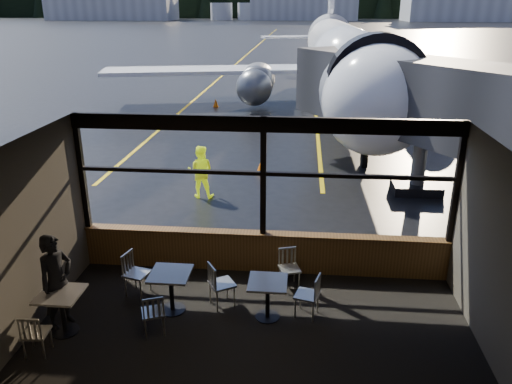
# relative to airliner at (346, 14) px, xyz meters

# --- Properties ---
(ground_plane) EXTENTS (520.00, 520.00, 0.00)m
(ground_plane) POSITION_rel_airliner_xyz_m (-2.93, 100.91, -5.09)
(ground_plane) COLOR black
(ground_plane) RESTS_ON ground
(carpet_floor) EXTENTS (8.00, 6.00, 0.01)m
(carpet_floor) POSITION_rel_airliner_xyz_m (-2.93, -22.09, -5.08)
(carpet_floor) COLOR black
(carpet_floor) RESTS_ON ground
(ceiling) EXTENTS (8.00, 6.00, 0.04)m
(ceiling) POSITION_rel_airliner_xyz_m (-2.93, -22.09, -1.59)
(ceiling) COLOR #38332D
(ceiling) RESTS_ON ground
(wall_left) EXTENTS (0.04, 6.00, 3.50)m
(wall_left) POSITION_rel_airliner_xyz_m (-6.93, -22.09, -3.34)
(wall_left) COLOR #4D473D
(wall_left) RESTS_ON ground
(window_sill) EXTENTS (8.00, 0.28, 0.90)m
(window_sill) POSITION_rel_airliner_xyz_m (-2.93, -19.09, -4.64)
(window_sill) COLOR brown
(window_sill) RESTS_ON ground
(window_header) EXTENTS (8.00, 0.18, 0.30)m
(window_header) POSITION_rel_airliner_xyz_m (-2.93, -19.09, -1.74)
(window_header) COLOR black
(window_header) RESTS_ON ground
(mullion_left) EXTENTS (0.12, 0.12, 2.60)m
(mullion_left) POSITION_rel_airliner_xyz_m (-6.88, -19.09, -2.89)
(mullion_left) COLOR black
(mullion_left) RESTS_ON ground
(mullion_centre) EXTENTS (0.12, 0.12, 2.60)m
(mullion_centre) POSITION_rel_airliner_xyz_m (-2.93, -19.09, -2.89)
(mullion_centre) COLOR black
(mullion_centre) RESTS_ON ground
(mullion_right) EXTENTS (0.12, 0.12, 2.60)m
(mullion_right) POSITION_rel_airliner_xyz_m (1.02, -19.09, -2.89)
(mullion_right) COLOR black
(mullion_right) RESTS_ON ground
(window_transom) EXTENTS (8.00, 0.10, 0.08)m
(window_transom) POSITION_rel_airliner_xyz_m (-2.93, -19.09, -2.79)
(window_transom) COLOR black
(window_transom) RESTS_ON ground
(airliner) EXTENTS (28.23, 33.71, 10.19)m
(airliner) POSITION_rel_airliner_xyz_m (0.00, 0.00, 0.00)
(airliner) COLOR white
(airliner) RESTS_ON ground_plane
(jet_bridge) EXTENTS (8.88, 10.85, 4.74)m
(jet_bridge) POSITION_rel_airliner_xyz_m (0.67, -13.59, -2.73)
(jet_bridge) COLOR #2D2D2F
(jet_bridge) RESTS_ON ground_plane
(cafe_table_near) EXTENTS (0.72, 0.72, 0.79)m
(cafe_table_near) POSITION_rel_airliner_xyz_m (-2.70, -20.89, -4.70)
(cafe_table_near) COLOR #ACA69E
(cafe_table_near) RESTS_ON carpet_floor
(cafe_table_mid) EXTENTS (0.76, 0.76, 0.84)m
(cafe_table_mid) POSITION_rel_airliner_xyz_m (-4.56, -20.83, -4.67)
(cafe_table_mid) COLOR gray
(cafe_table_mid) RESTS_ON carpet_floor
(cafe_table_left) EXTENTS (0.75, 0.75, 0.82)m
(cafe_table_left) POSITION_rel_airliner_xyz_m (-6.34, -21.68, -4.68)
(cafe_table_left) COLOR #ACA59E
(cafe_table_left) RESTS_ON carpet_floor
(chair_near_e) EXTENTS (0.60, 0.60, 0.89)m
(chair_near_e) POSITION_rel_airliner_xyz_m (-1.96, -20.75, -4.65)
(chair_near_e) COLOR beige
(chair_near_e) RESTS_ON carpet_floor
(chair_near_w) EXTENTS (0.71, 0.71, 0.94)m
(chair_near_w) POSITION_rel_airliner_xyz_m (-3.62, -20.55, -4.62)
(chair_near_w) COLOR #ABA59A
(chair_near_w) RESTS_ON carpet_floor
(chair_near_n) EXTENTS (0.59, 0.59, 0.86)m
(chair_near_n) POSITION_rel_airliner_xyz_m (-2.32, -19.76, -4.67)
(chair_near_n) COLOR #B4B0A2
(chair_near_n) RESTS_ON carpet_floor
(chair_mid_s) EXTENTS (0.60, 0.60, 0.84)m
(chair_mid_s) POSITION_rel_airliner_xyz_m (-4.71, -21.54, -4.67)
(chair_mid_s) COLOR #B3AEA2
(chair_mid_s) RESTS_ON carpet_floor
(chair_mid_w) EXTENTS (0.62, 0.62, 0.93)m
(chair_mid_w) POSITION_rel_airliner_xyz_m (-5.41, -20.31, -4.63)
(chair_mid_w) COLOR #B8B2A6
(chair_mid_w) RESTS_ON carpet_floor
(chair_left_s) EXTENTS (0.50, 0.50, 0.84)m
(chair_left_s) POSITION_rel_airliner_xyz_m (-6.51, -22.31, -4.67)
(chair_left_s) COLOR beige
(chair_left_s) RESTS_ON carpet_floor
(passenger) EXTENTS (0.70, 0.80, 1.84)m
(passenger) POSITION_rel_airliner_xyz_m (-6.49, -21.46, -4.18)
(passenger) COLOR black
(passenger) RESTS_ON carpet_floor
(ground_crew) EXTENTS (0.79, 0.62, 1.63)m
(ground_crew) POSITION_rel_airliner_xyz_m (-5.21, -14.68, -4.28)
(ground_crew) COLOR #BFF219
(ground_crew) RESTS_ON ground_plane
(cone_nose) EXTENTS (0.40, 0.40, 0.56)m
(cone_nose) POSITION_rel_airliner_xyz_m (-3.52, -12.29, -4.81)
(cone_nose) COLOR #FF5D08
(cone_nose) RESTS_ON ground_plane
(cone_wing) EXTENTS (0.34, 0.34, 0.47)m
(cone_wing) POSITION_rel_airliner_xyz_m (-7.20, -0.40, -4.86)
(cone_wing) COLOR #EE6207
(cone_wing) RESTS_ON ground_plane
(hangar_left) EXTENTS (45.00, 18.00, 11.00)m
(hangar_left) POSITION_rel_airliner_xyz_m (-72.93, 160.91, 0.41)
(hangar_left) COLOR silver
(hangar_left) RESTS_ON ground_plane
(hangar_mid) EXTENTS (38.00, 15.00, 10.00)m
(hangar_mid) POSITION_rel_airliner_xyz_m (-2.93, 165.91, -0.09)
(hangar_mid) COLOR silver
(hangar_mid) RESTS_ON ground_plane
(hangar_right) EXTENTS (50.00, 20.00, 12.00)m
(hangar_right) POSITION_rel_airliner_xyz_m (57.07, 158.91, 0.91)
(hangar_right) COLOR silver
(hangar_right) RESTS_ON ground_plane
(fuel_tank_a) EXTENTS (8.00, 8.00, 6.00)m
(fuel_tank_a) POSITION_rel_airliner_xyz_m (-32.93, 162.91, -2.09)
(fuel_tank_a) COLOR silver
(fuel_tank_a) RESTS_ON ground_plane
(fuel_tank_b) EXTENTS (8.00, 8.00, 6.00)m
(fuel_tank_b) POSITION_rel_airliner_xyz_m (-22.93, 162.91, -2.09)
(fuel_tank_b) COLOR silver
(fuel_tank_b) RESTS_ON ground_plane
(fuel_tank_c) EXTENTS (8.00, 8.00, 6.00)m
(fuel_tank_c) POSITION_rel_airliner_xyz_m (-12.93, 162.91, -2.09)
(fuel_tank_c) COLOR silver
(fuel_tank_c) RESTS_ON ground_plane
(treeline) EXTENTS (360.00, 3.00, 12.00)m
(treeline) POSITION_rel_airliner_xyz_m (-2.93, 190.91, 0.91)
(treeline) COLOR black
(treeline) RESTS_ON ground_plane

